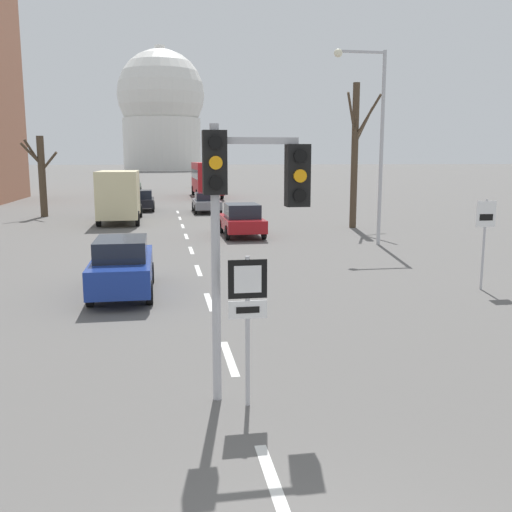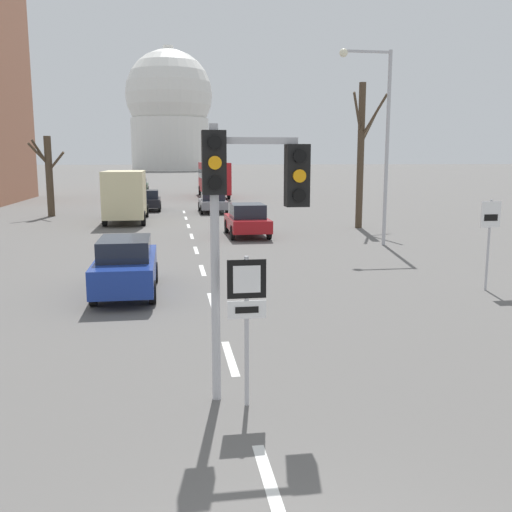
{
  "view_description": "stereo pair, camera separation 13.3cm",
  "coord_description": "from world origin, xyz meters",
  "px_view_note": "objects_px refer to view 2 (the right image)",
  "views": [
    {
      "loc": [
        -1.25,
        -3.56,
        3.84
      ],
      "look_at": [
        0.32,
        5.78,
        2.23
      ],
      "focal_mm": 40.0,
      "sensor_mm": 36.0,
      "label": 1
    },
    {
      "loc": [
        -1.12,
        -3.58,
        3.84
      ],
      "look_at": [
        0.32,
        5.78,
        2.23
      ],
      "focal_mm": 40.0,
      "sensor_mm": 36.0,
      "label": 2
    }
  ],
  "objects_px": {
    "delivery_truck": "(126,194)",
    "sedan_near_right": "(206,182)",
    "speed_limit_sign": "(490,229)",
    "sedan_near_left": "(247,220)",
    "sedan_mid_centre": "(126,265)",
    "sedan_far_left": "(140,185)",
    "city_bus": "(214,177)",
    "sedan_far_right": "(213,202)",
    "traffic_signal_centre_tall": "(245,196)",
    "sedan_distant_centre": "(148,200)",
    "route_sign_post": "(247,306)",
    "street_lamp_right": "(379,128)"
  },
  "relations": [
    {
      "from": "traffic_signal_centre_tall",
      "to": "sedan_distant_centre",
      "type": "height_order",
      "value": "traffic_signal_centre_tall"
    },
    {
      "from": "city_bus",
      "to": "speed_limit_sign",
      "type": "bearing_deg",
      "value": -83.9
    },
    {
      "from": "sedan_near_right",
      "to": "sedan_distant_centre",
      "type": "height_order",
      "value": "sedan_distant_centre"
    },
    {
      "from": "sedan_near_right",
      "to": "sedan_distant_centre",
      "type": "bearing_deg",
      "value": -100.86
    },
    {
      "from": "street_lamp_right",
      "to": "sedan_far_left",
      "type": "distance_m",
      "value": 45.68
    },
    {
      "from": "sedan_mid_centre",
      "to": "street_lamp_right",
      "type": "bearing_deg",
      "value": 37.14
    },
    {
      "from": "route_sign_post",
      "to": "sedan_distant_centre",
      "type": "distance_m",
      "value": 35.31
    },
    {
      "from": "sedan_mid_centre",
      "to": "sedan_distant_centre",
      "type": "distance_m",
      "value": 27.13
    },
    {
      "from": "traffic_signal_centre_tall",
      "to": "sedan_far_right",
      "type": "bearing_deg",
      "value": 86.46
    },
    {
      "from": "sedan_distant_centre",
      "to": "sedan_far_left",
      "type": "bearing_deg",
      "value": 94.06
    },
    {
      "from": "street_lamp_right",
      "to": "delivery_truck",
      "type": "relative_size",
      "value": 1.18
    },
    {
      "from": "route_sign_post",
      "to": "street_lamp_right",
      "type": "distance_m",
      "value": 18.23
    },
    {
      "from": "speed_limit_sign",
      "to": "city_bus",
      "type": "bearing_deg",
      "value": 96.1
    },
    {
      "from": "street_lamp_right",
      "to": "sedan_mid_centre",
      "type": "distance_m",
      "value": 13.8
    },
    {
      "from": "route_sign_post",
      "to": "sedan_far_right",
      "type": "height_order",
      "value": "route_sign_post"
    },
    {
      "from": "sedan_far_left",
      "to": "sedan_far_right",
      "type": "xyz_separation_m",
      "value": [
        6.4,
        -26.74,
        -0.05
      ]
    },
    {
      "from": "sedan_far_right",
      "to": "sedan_mid_centre",
      "type": "bearing_deg",
      "value": -100.1
    },
    {
      "from": "sedan_near_left",
      "to": "delivery_truck",
      "type": "height_order",
      "value": "delivery_truck"
    },
    {
      "from": "city_bus",
      "to": "delivery_truck",
      "type": "distance_m",
      "value": 23.74
    },
    {
      "from": "sedan_distant_centre",
      "to": "delivery_truck",
      "type": "bearing_deg",
      "value": -98.0
    },
    {
      "from": "sedan_near_left",
      "to": "sedan_mid_centre",
      "type": "xyz_separation_m",
      "value": [
        -5.14,
        -11.75,
        -0.01
      ]
    },
    {
      "from": "sedan_far_right",
      "to": "sedan_distant_centre",
      "type": "height_order",
      "value": "sedan_distant_centre"
    },
    {
      "from": "sedan_near_left",
      "to": "sedan_far_right",
      "type": "xyz_separation_m",
      "value": [
        -0.7,
        13.17,
        -0.08
      ]
    },
    {
      "from": "speed_limit_sign",
      "to": "sedan_distant_centre",
      "type": "bearing_deg",
      "value": 110.71
    },
    {
      "from": "street_lamp_right",
      "to": "traffic_signal_centre_tall",
      "type": "bearing_deg",
      "value": -117.12
    },
    {
      "from": "sedan_far_right",
      "to": "delivery_truck",
      "type": "bearing_deg",
      "value": -136.26
    },
    {
      "from": "speed_limit_sign",
      "to": "route_sign_post",
      "type": "bearing_deg",
      "value": -139.74
    },
    {
      "from": "sedan_far_left",
      "to": "sedan_far_right",
      "type": "relative_size",
      "value": 1.02
    },
    {
      "from": "speed_limit_sign",
      "to": "delivery_truck",
      "type": "bearing_deg",
      "value": 119.75
    },
    {
      "from": "sedan_near_right",
      "to": "city_bus",
      "type": "distance_m",
      "value": 19.41
    },
    {
      "from": "sedan_far_left",
      "to": "delivery_truck",
      "type": "relative_size",
      "value": 0.63
    },
    {
      "from": "street_lamp_right",
      "to": "city_bus",
      "type": "relative_size",
      "value": 0.78
    },
    {
      "from": "city_bus",
      "to": "sedan_near_left",
      "type": "bearing_deg",
      "value": -91.38
    },
    {
      "from": "sedan_near_left",
      "to": "city_bus",
      "type": "height_order",
      "value": "city_bus"
    },
    {
      "from": "sedan_near_right",
      "to": "sedan_mid_centre",
      "type": "distance_m",
      "value": 61.74
    },
    {
      "from": "sedan_mid_centre",
      "to": "sedan_far_left",
      "type": "xyz_separation_m",
      "value": [
        -1.96,
        51.65,
        -0.02
      ]
    },
    {
      "from": "traffic_signal_centre_tall",
      "to": "sedan_near_left",
      "type": "bearing_deg",
      "value": 82.05
    },
    {
      "from": "route_sign_post",
      "to": "speed_limit_sign",
      "type": "bearing_deg",
      "value": 40.26
    },
    {
      "from": "sedan_near_right",
      "to": "sedan_distant_centre",
      "type": "distance_m",
      "value": 34.91
    },
    {
      "from": "sedan_near_right",
      "to": "delivery_truck",
      "type": "bearing_deg",
      "value": -100.34
    },
    {
      "from": "traffic_signal_centre_tall",
      "to": "sedan_distant_centre",
      "type": "distance_m",
      "value": 35.07
    },
    {
      "from": "sedan_near_right",
      "to": "city_bus",
      "type": "relative_size",
      "value": 0.41
    },
    {
      "from": "traffic_signal_centre_tall",
      "to": "route_sign_post",
      "type": "distance_m",
      "value": 1.69
    },
    {
      "from": "delivery_truck",
      "to": "sedan_near_right",
      "type": "bearing_deg",
      "value": 79.66
    },
    {
      "from": "route_sign_post",
      "to": "sedan_near_left",
      "type": "relative_size",
      "value": 0.54
    },
    {
      "from": "city_bus",
      "to": "sedan_mid_centre",
      "type": "bearing_deg",
      "value": -97.95
    },
    {
      "from": "delivery_truck",
      "to": "traffic_signal_centre_tall",
      "type": "bearing_deg",
      "value": -82.21
    },
    {
      "from": "speed_limit_sign",
      "to": "sedan_near_left",
      "type": "bearing_deg",
      "value": 112.44
    },
    {
      "from": "sedan_near_right",
      "to": "delivery_truck",
      "type": "xyz_separation_m",
      "value": [
        -7.66,
        -41.99,
        0.94
      ]
    },
    {
      "from": "sedan_near_right",
      "to": "sedan_far_left",
      "type": "height_order",
      "value": "sedan_far_left"
    }
  ]
}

